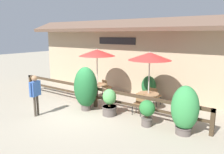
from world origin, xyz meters
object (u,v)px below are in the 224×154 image
object	(u,v)px
potted_plant_broad_leaf	(86,88)
potted_plant_small_flowering	(185,110)
potted_plant_tall_tropical	(109,103)
potted_plant_corner_fern	(149,86)
chair_near_streetside	(88,92)
chair_middle_streetside	(139,103)
potted_plant_entrance_palm	(147,111)
chair_middle_wallside	(155,95)
chair_near_wallside	(106,86)
dining_table_middle	(148,97)
patio_umbrella_near	(97,53)
pedestrian	(35,90)
patio_umbrella_middle	(150,56)
dining_table_near	(97,87)

from	to	relation	value
potted_plant_broad_leaf	potted_plant_small_flowering	bearing A→B (deg)	2.10
potted_plant_tall_tropical	potted_plant_corner_fern	world-z (taller)	potted_plant_corner_fern
chair_near_streetside	potted_plant_broad_leaf	size ratio (longest dim) A/B	0.44
chair_middle_streetside	potted_plant_entrance_palm	bearing A→B (deg)	-52.00
chair_middle_wallside	chair_near_wallside	bearing A→B (deg)	4.07
chair_middle_wallside	potted_plant_corner_fern	size ratio (longest dim) A/B	0.69
dining_table_middle	potted_plant_tall_tropical	xyz separation A→B (m)	(-1.01, -1.60, -0.06)
chair_middle_wallside	potted_plant_broad_leaf	size ratio (longest dim) A/B	0.44
patio_umbrella_near	pedestrian	distance (m)	3.78
patio_umbrella_near	potted_plant_broad_leaf	xyz separation A→B (m)	(0.79, -1.77, -1.40)
patio_umbrella_near	potted_plant_tall_tropical	size ratio (longest dim) A/B	2.33
potted_plant_broad_leaf	pedestrian	xyz separation A→B (m)	(-1.21, -1.75, 0.08)
patio_umbrella_near	potted_plant_tall_tropical	bearing A→B (deg)	-39.32
dining_table_middle	chair_near_wallside	bearing A→B (deg)	164.98
patio_umbrella_near	pedestrian	bearing A→B (deg)	-96.87
patio_umbrella_middle	dining_table_middle	size ratio (longest dim) A/B	2.80
dining_table_near	chair_near_wallside	size ratio (longest dim) A/B	1.08
dining_table_near	patio_umbrella_middle	bearing A→B (deg)	-1.34
dining_table_near	potted_plant_corner_fern	world-z (taller)	potted_plant_corner_fern
dining_table_near	chair_middle_streetside	world-z (taller)	chair_middle_streetside
pedestrian	potted_plant_corner_fern	bearing A→B (deg)	134.83
patio_umbrella_middle	chair_middle_wallside	bearing A→B (deg)	91.51
patio_umbrella_near	potted_plant_broad_leaf	size ratio (longest dim) A/B	1.34
patio_umbrella_middle	potted_plant_broad_leaf	bearing A→B (deg)	-143.08
dining_table_middle	chair_near_streetside	bearing A→B (deg)	-167.70
chair_middle_wallside	chair_near_streetside	bearing A→B (deg)	30.31
chair_middle_streetside	potted_plant_small_flowering	distance (m)	2.37
dining_table_near	potted_plant_tall_tropical	bearing A→B (deg)	-39.32
potted_plant_broad_leaf	potted_plant_tall_tropical	world-z (taller)	potted_plant_broad_leaf
chair_near_streetside	potted_plant_broad_leaf	world-z (taller)	potted_plant_broad_leaf
dining_table_middle	potted_plant_entrance_palm	world-z (taller)	potted_plant_entrance_palm
chair_near_streetside	chair_near_wallside	size ratio (longest dim) A/B	1.00
chair_near_wallside	potted_plant_broad_leaf	xyz separation A→B (m)	(0.76, -2.50, 0.54)
potted_plant_tall_tropical	chair_middle_streetside	bearing A→B (deg)	42.86
potted_plant_entrance_palm	potted_plant_tall_tropical	size ratio (longest dim) A/B	0.88
chair_middle_streetside	potted_plant_corner_fern	distance (m)	2.21
patio_umbrella_middle	potted_plant_tall_tropical	bearing A→B (deg)	-122.42
dining_table_middle	potted_plant_broad_leaf	bearing A→B (deg)	-143.08
dining_table_near	pedestrian	xyz separation A→B (m)	(-0.42, -3.52, 0.50)
chair_near_wallside	chair_middle_wallside	bearing A→B (deg)	-168.47
dining_table_near	potted_plant_broad_leaf	bearing A→B (deg)	-65.89
patio_umbrella_middle	potted_plant_small_flowering	bearing A→B (deg)	-35.94
patio_umbrella_middle	potted_plant_corner_fern	bearing A→B (deg)	116.12
pedestrian	chair_near_streetside	bearing A→B (deg)	156.13
potted_plant_small_flowering	potted_plant_tall_tropical	distance (m)	3.15
pedestrian	dining_table_middle	bearing A→B (deg)	119.58
dining_table_middle	potted_plant_entrance_palm	bearing A→B (deg)	-65.01
dining_table_near	potted_plant_entrance_palm	distance (m)	4.21
patio_umbrella_middle	pedestrian	size ratio (longest dim) A/B	1.53
patio_umbrella_near	potted_plant_small_flowering	size ratio (longest dim) A/B	1.54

